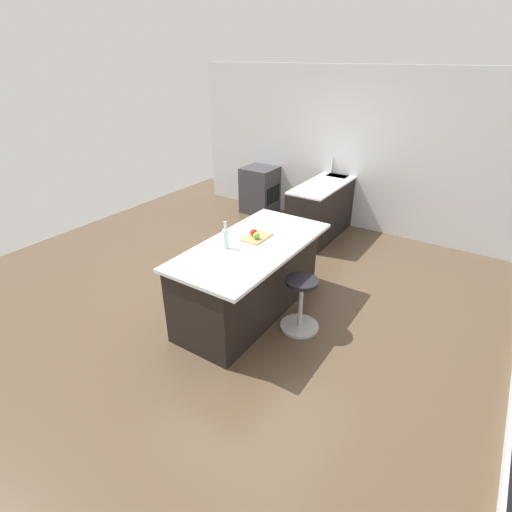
# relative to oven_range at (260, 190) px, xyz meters

# --- Properties ---
(ground_plane) EXTENTS (7.72, 7.72, 0.00)m
(ground_plane) POSITION_rel_oven_range_xyz_m (2.60, 1.58, -0.44)
(ground_plane) COLOR brown
(interior_partition_left) EXTENTS (0.12, 5.94, 2.65)m
(interior_partition_left) POSITION_rel_oven_range_xyz_m (-0.35, 1.58, 0.89)
(interior_partition_left) COLOR silver
(interior_partition_left) RESTS_ON ground_plane
(sink_cabinet) EXTENTS (2.27, 0.60, 1.19)m
(sink_cabinet) POSITION_rel_oven_range_xyz_m (-0.00, 1.48, 0.02)
(sink_cabinet) COLOR black
(sink_cabinet) RESTS_ON ground_plane
(oven_range) EXTENTS (0.60, 0.61, 0.88)m
(oven_range) POSITION_rel_oven_range_xyz_m (0.00, 0.00, 0.00)
(oven_range) COLOR #38383D
(oven_range) RESTS_ON ground_plane
(kitchen_island) EXTENTS (2.02, 0.99, 0.90)m
(kitchen_island) POSITION_rel_oven_range_xyz_m (2.91, 1.73, 0.02)
(kitchen_island) COLOR black
(kitchen_island) RESTS_ON ground_plane
(stool_by_window) EXTENTS (0.44, 0.44, 0.63)m
(stool_by_window) POSITION_rel_oven_range_xyz_m (2.88, 2.41, -0.14)
(stool_by_window) COLOR #B7B7BC
(stool_by_window) RESTS_ON ground_plane
(cutting_board) EXTENTS (0.36, 0.24, 0.02)m
(cutting_board) POSITION_rel_oven_range_xyz_m (2.74, 1.73, 0.48)
(cutting_board) COLOR tan
(cutting_board) RESTS_ON kitchen_island
(apple_green) EXTENTS (0.08, 0.08, 0.08)m
(apple_green) POSITION_rel_oven_range_xyz_m (2.80, 1.77, 0.52)
(apple_green) COLOR #609E2D
(apple_green) RESTS_ON cutting_board
(apple_red) EXTENTS (0.08, 0.08, 0.08)m
(apple_red) POSITION_rel_oven_range_xyz_m (2.75, 1.69, 0.53)
(apple_red) COLOR red
(apple_red) RESTS_ON cutting_board
(water_bottle) EXTENTS (0.06, 0.06, 0.31)m
(water_bottle) POSITION_rel_oven_range_xyz_m (3.15, 1.60, 0.59)
(water_bottle) COLOR silver
(water_bottle) RESTS_ON kitchen_island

